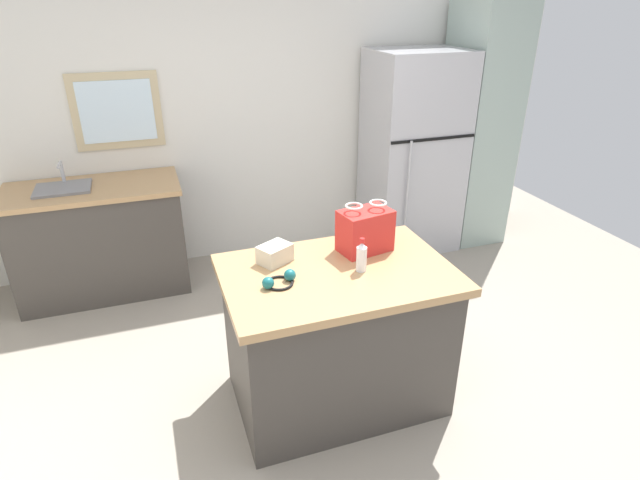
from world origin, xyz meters
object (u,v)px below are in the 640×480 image
Objects in this scene: shopping_bag at (365,230)px; small_box at (275,254)px; kitchen_island at (337,336)px; refrigerator at (413,154)px; bottle at (362,257)px; ear_defenders at (279,280)px; tall_cabinet at (478,127)px.

shopping_bag is 1.84× the size of small_box.
refrigerator reaches higher than kitchen_island.
kitchen_island is 3.87× the size of shopping_bag.
ear_defenders is (-0.46, 0.00, -0.06)m from bottle.
bottle is (-0.12, -0.22, -0.04)m from shopping_bag.
tall_cabinet is 12.43× the size of small_box.
refrigerator is 9.46× the size of ear_defenders.
refrigerator is at bearing 51.59° from kitchen_island.
bottle reaches higher than kitchen_island.
kitchen_island is at bearing -35.24° from small_box.
shopping_bag reaches higher than ear_defenders.
kitchen_island is 0.69× the size of refrigerator.
shopping_bag is at bearing 20.72° from ear_defenders.
kitchen_island is 0.54m from bottle.
bottle is at bearing -0.41° from ear_defenders.
refrigerator is 0.71m from tall_cabinet.
bottle is (-1.31, -1.85, 0.06)m from refrigerator.
small_box is 0.91× the size of bottle.
refrigerator is 2.26m from bottle.
ear_defenders is (-2.46, -1.84, -0.20)m from tall_cabinet.
bottle is (-1.99, -1.85, -0.13)m from tall_cabinet.
tall_cabinet is at bearing 42.80° from bottle.
tall_cabinet is 11.45× the size of ear_defenders.
ear_defenders is (-1.77, -1.84, -0.00)m from refrigerator.
refrigerator is at bearing -179.98° from tall_cabinet.
ear_defenders is (-0.34, -0.04, 0.46)m from kitchen_island.
kitchen_island is at bearing -139.48° from tall_cabinet.
tall_cabinet is 2.48m from shopping_bag.
tall_cabinet is 2.72m from bottle.
shopping_bag is at bearing 62.33° from bottle.
small_box is (-0.54, 0.03, -0.08)m from shopping_bag.
shopping_bag is at bearing -126.36° from refrigerator.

